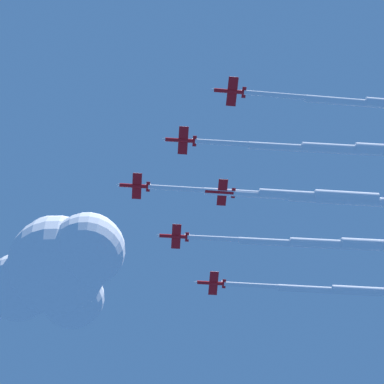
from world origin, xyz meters
The scene contains 6 objects.
jet_lead centered at (-26.48, -13.69, 180.58)m, with size 69.38×38.59×3.71m.
jet_port_inner centered at (-42.43, -4.32, 179.62)m, with size 65.70×36.22×3.66m.
jet_starboard_inner centered at (-28.29, -31.89, 180.17)m, with size 66.61×36.45×3.73m.
jet_port_mid centered at (-48.80, -25.89, 180.04)m, with size 69.92×39.22×3.67m.
jet_port_outer centered at (-34.93, -53.35, 180.38)m, with size 71.21×39.25×3.68m.
cloud_puff centered at (48.72, -8.23, 182.22)m, with size 48.90×37.64×33.48m.
Camera 1 is at (-42.32, 94.56, -40.42)m, focal length 78.49 mm.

